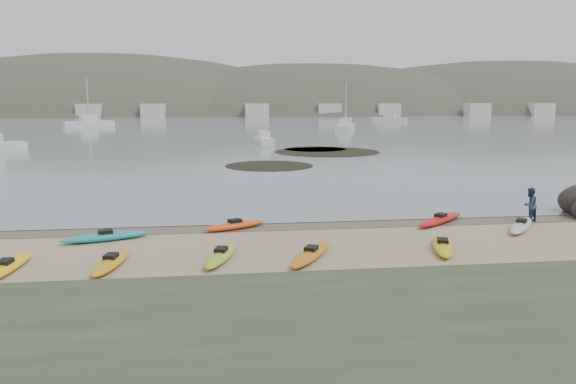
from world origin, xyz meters
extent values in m
plane|color=tan|center=(0.00, 0.00, 0.00)|extent=(600.00, 600.00, 0.00)
plane|color=brown|center=(0.00, -0.30, 0.00)|extent=(60.00, 60.00, 0.00)
plane|color=slate|center=(0.00, 300.00, 0.01)|extent=(1200.00, 1200.00, 0.00)
ellipsoid|color=yellow|center=(-10.39, -6.16, 0.17)|extent=(1.16, 3.87, 0.34)
ellipsoid|color=red|center=(7.12, -0.80, 0.17)|extent=(3.48, 3.14, 0.34)
ellipsoid|color=teal|center=(-7.85, -2.20, 0.17)|extent=(3.63, 1.83, 0.34)
ellipsoid|color=gold|center=(5.32, -5.37, 0.17)|extent=(1.66, 3.34, 0.34)
ellipsoid|color=orange|center=(0.10, -5.82, 0.17)|extent=(2.42, 3.63, 0.34)
ellipsoid|color=beige|center=(10.24, -2.43, 0.17)|extent=(2.88, 3.34, 0.34)
ellipsoid|color=#91C327|center=(-3.17, -5.55, 0.17)|extent=(1.63, 3.46, 0.34)
ellipsoid|color=#E54C13|center=(-2.50, -0.80, 0.17)|extent=(3.00, 1.98, 0.34)
ellipsoid|color=orange|center=(-6.98, -5.94, 0.17)|extent=(1.24, 3.31, 0.34)
imported|color=navy|center=(11.38, -1.09, 0.82)|extent=(0.99, 0.91, 1.64)
cylinder|color=black|center=(1.26, 22.18, 0.03)|extent=(7.59, 7.59, 0.04)
cylinder|color=black|center=(8.65, 33.89, 0.03)|extent=(11.39, 11.39, 0.04)
cylinder|color=black|center=(7.89, 37.03, 0.03)|extent=(7.05, 7.05, 0.04)
cube|color=silver|center=(2.86, 46.18, 0.43)|extent=(2.25, 6.26, 0.86)
cube|color=silver|center=(19.96, 73.56, 0.58)|extent=(5.31, 8.58, 1.16)
cube|color=silver|center=(-28.09, 90.68, 0.67)|extent=(9.80, 6.45, 1.34)
cube|color=silver|center=(38.70, 106.70, 0.56)|extent=(7.96, 5.95, 1.11)
ellipsoid|color=#384235|center=(-45.00, 195.00, -18.00)|extent=(220.00, 120.00, 80.00)
ellipsoid|color=#384235|center=(35.00, 190.00, -15.30)|extent=(200.00, 110.00, 68.00)
ellipsoid|color=#384235|center=(120.00, 200.00, -17.10)|extent=(230.00, 130.00, 76.00)
cube|color=beige|center=(-42.00, 145.00, 2.00)|extent=(7.00, 5.00, 4.00)
cube|color=beige|center=(-18.00, 145.00, 2.00)|extent=(7.00, 5.00, 4.00)
cube|color=beige|center=(6.00, 145.00, 2.00)|extent=(7.00, 5.00, 4.00)
cube|color=beige|center=(30.00, 145.00, 2.00)|extent=(7.00, 5.00, 4.00)
cube|color=beige|center=(54.00, 145.00, 2.00)|extent=(7.00, 5.00, 4.00)
cube|color=beige|center=(78.00, 145.00, 2.00)|extent=(7.00, 5.00, 4.00)
cube|color=beige|center=(102.00, 145.00, 2.00)|extent=(7.00, 5.00, 4.00)
camera|label=1|loc=(-3.30, -25.40, 5.82)|focal=35.00mm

